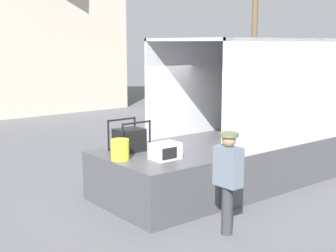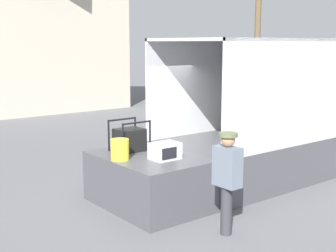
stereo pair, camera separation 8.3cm
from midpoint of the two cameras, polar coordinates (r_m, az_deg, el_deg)
ground_plane at (r=9.28m, az=1.77°, el=-8.64°), size 160.00×160.00×0.00m
box_truck at (r=11.85m, az=16.35°, el=-0.22°), size 6.76×2.30×3.07m
tailgate_deck at (r=8.69m, az=-2.11°, el=-6.69°), size 1.53×2.19×0.94m
microwave at (r=8.29m, az=-0.08°, el=-3.07°), size 0.50×0.38×0.29m
portable_generator at (r=8.93m, az=-4.35°, el=-1.62°), size 0.64×0.53×0.60m
orange_bucket at (r=8.27m, az=-5.61°, el=-2.87°), size 0.32×0.32×0.37m
worker_person at (r=7.31m, az=7.56°, el=-5.75°), size 0.29×0.44×1.63m
house_backdrop at (r=23.01m, az=-16.50°, el=12.34°), size 7.45×6.31×7.97m
utility_pole at (r=22.70m, az=11.08°, el=14.57°), size 1.80×0.28×9.35m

